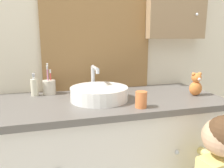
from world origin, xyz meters
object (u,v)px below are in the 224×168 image
(sink_basin, at_px, (99,93))
(drinking_cup, at_px, (141,100))
(toothbrush_holder, at_px, (49,87))
(soap_dispenser, at_px, (34,87))
(teddy_bear, at_px, (196,85))

(sink_basin, bearing_deg, drinking_cup, -49.27)
(toothbrush_holder, xyz_separation_m, soap_dispenser, (-0.09, -0.02, 0.01))
(sink_basin, bearing_deg, teddy_bear, -6.24)
(teddy_bear, xyz_separation_m, drinking_cup, (-0.43, -0.14, -0.03))
(sink_basin, xyz_separation_m, soap_dispenser, (-0.37, 0.20, 0.01))
(teddy_bear, bearing_deg, toothbrush_holder, 162.37)
(toothbrush_holder, bearing_deg, teddy_bear, -17.63)
(soap_dispenser, relative_size, teddy_bear, 0.97)
(toothbrush_holder, relative_size, drinking_cup, 2.31)
(sink_basin, bearing_deg, toothbrush_holder, 142.64)
(sink_basin, distance_m, teddy_bear, 0.61)
(soap_dispenser, height_order, drinking_cup, soap_dispenser)
(toothbrush_holder, distance_m, teddy_bear, 0.94)
(sink_basin, distance_m, drinking_cup, 0.27)
(toothbrush_holder, xyz_separation_m, drinking_cup, (0.46, -0.42, -0.01))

